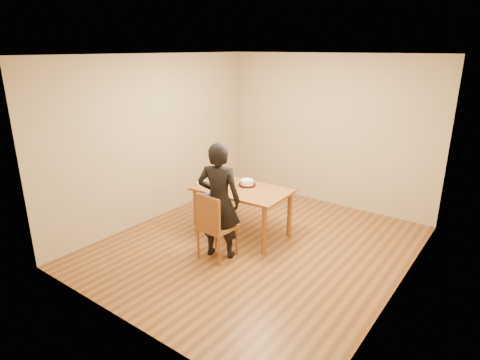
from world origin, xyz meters
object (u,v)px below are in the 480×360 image
Objects in this scene: dining_table at (242,190)px; dining_chair at (217,226)px; cake at (247,182)px; cake_plate at (247,185)px; person at (219,201)px.

dining_chair is at bearing -81.69° from dining_table.
dining_table is 7.17× the size of cake.
cake is (0.00, 0.00, 0.04)m from cake_plate.
cake is (-0.17, 0.94, 0.35)m from dining_chair.
person reaches higher than dining_table.
cake_plate is at bearing -101.01° from person.
person is (0.17, -0.90, 0.06)m from cake_plate.
cake_plate is (-0.17, 0.94, 0.31)m from dining_chair.
person reaches higher than dining_chair.
cake reaches higher than dining_table.
cake is at bearing -101.01° from person.
cake is (-0.02, 0.17, 0.07)m from dining_table.
dining_table reaches higher than dining_chair.
cake is 0.12× the size of person.
dining_table is 0.84m from dining_chair.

